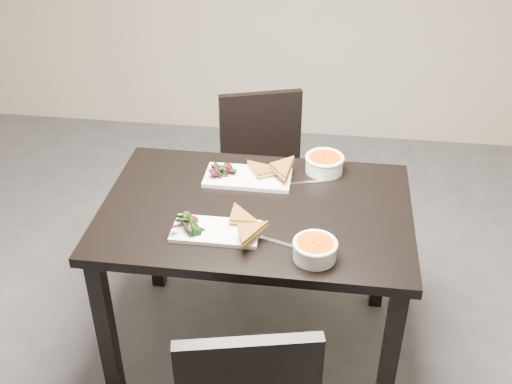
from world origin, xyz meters
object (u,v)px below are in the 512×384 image
chair_far (264,168)px  soup_bowl_near (315,249)px  plate_far (248,178)px  plate_near (216,231)px  soup_bowl_far (324,163)px  table (256,228)px

chair_far → soup_bowl_near: size_ratio=5.46×
soup_bowl_near → plate_far: (-0.30, 0.47, -0.03)m
plate_near → plate_far: size_ratio=0.90×
plate_near → plate_far: plate_far is taller
plate_near → soup_bowl_near: bearing=-14.3°
soup_bowl_near → plate_far: bearing=122.5°
plate_far → soup_bowl_far: (0.31, 0.11, 0.03)m
soup_bowl_far → table: bearing=-129.2°
plate_near → soup_bowl_far: soup_bowl_far is taller
table → plate_far: plate_far is taller
table → plate_far: bearing=107.1°
table → soup_bowl_near: 0.39m
table → soup_bowl_far: (0.25, 0.31, 0.14)m
chair_far → soup_bowl_near: 1.10m
table → plate_near: plate_near is taller
soup_bowl_near → chair_far: bearing=106.4°
chair_far → plate_near: chair_far is taller
chair_far → plate_near: size_ratio=2.67×
chair_far → plate_far: 0.61m
plate_far → soup_bowl_far: 0.33m
soup_bowl_near → plate_far: size_ratio=0.44×
plate_near → soup_bowl_near: size_ratio=2.04×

